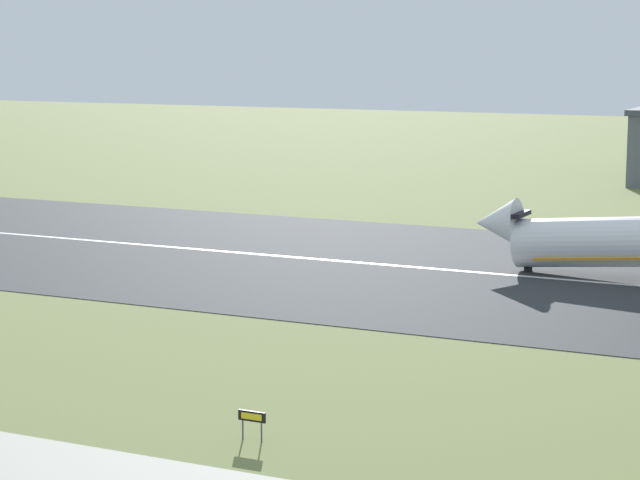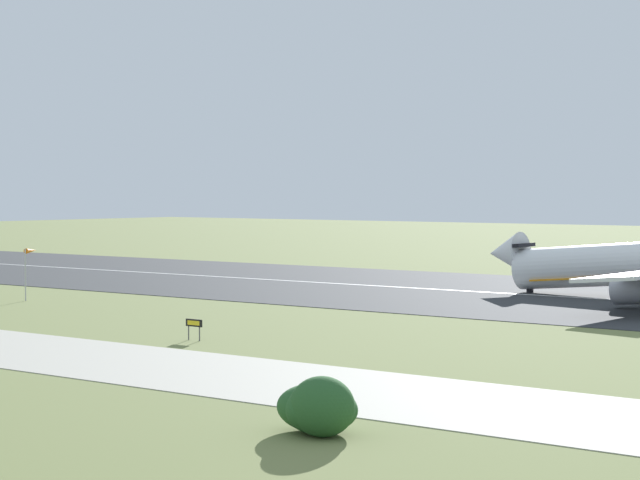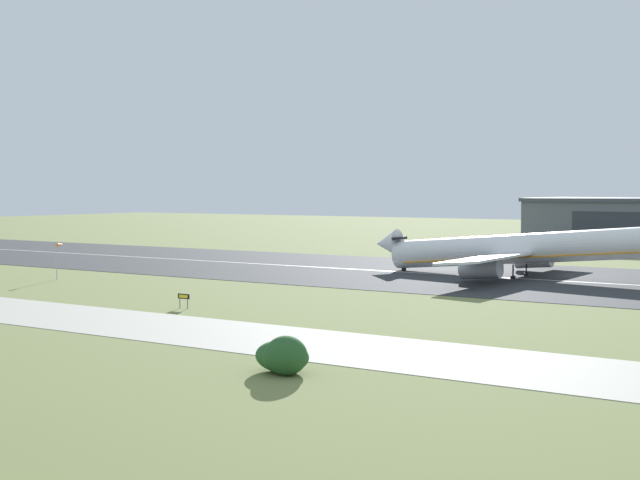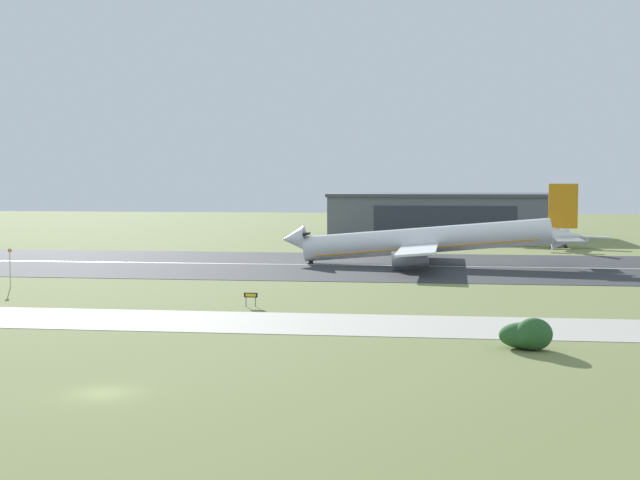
{
  "view_description": "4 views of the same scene",
  "coord_description": "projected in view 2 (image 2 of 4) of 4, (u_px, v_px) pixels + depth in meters",
  "views": [
    {
      "loc": [
        34.43,
        -13.89,
        22.61
      ],
      "look_at": [
        -11.3,
        82.21,
        5.57
      ],
      "focal_mm": 70.0,
      "sensor_mm": 36.0,
      "label": 1
    },
    {
      "loc": [
        71.31,
        -27.31,
        12.35
      ],
      "look_at": [
        -11.16,
        79.47,
        6.81
      ],
      "focal_mm": 70.0,
      "sensor_mm": 36.0,
      "label": 2
    },
    {
      "loc": [
        72.5,
        -34.0,
        14.27
      ],
      "look_at": [
        -3.86,
        84.87,
        6.19
      ],
      "focal_mm": 50.0,
      "sensor_mm": 36.0,
      "label": 3
    },
    {
      "loc": [
        24.63,
        -62.9,
        15.93
      ],
      "look_at": [
        4.76,
        88.41,
        5.61
      ],
      "focal_mm": 50.0,
      "sensor_mm": 36.0,
      "label": 4
    }
  ],
  "objects": [
    {
      "name": "ground_plane",
      "position": [
        218.0,
        334.0,
        105.88
      ],
      "size": [
        632.8,
        632.8,
        0.0
      ],
      "primitive_type": "plane",
      "color": "olive"
    },
    {
      "name": "runway_strip",
      "position": [
        511.0,
        294.0,
        146.1
      ],
      "size": [
        392.8,
        54.48,
        0.06
      ],
      "primitive_type": "cube",
      "color": "#2B2D30",
      "rests_on": "ground_plane"
    },
    {
      "name": "runway_sign",
      "position": [
        194.0,
        324.0,
        101.33
      ],
      "size": [
        1.74,
        0.13,
        1.75
      ],
      "color": "#4C4C51",
      "rests_on": "ground_plane"
    },
    {
      "name": "taxiway_road",
      "position": [
        65.0,
        355.0,
        92.55
      ],
      "size": [
        294.6,
        14.75,
        0.05
      ],
      "primitive_type": "cube",
      "color": "#B2AD9E",
      "rests_on": "ground_plane"
    },
    {
      "name": "windsock_pole",
      "position": [
        30.0,
        254.0,
        137.99
      ],
      "size": [
        1.29,
        2.36,
        5.8
      ],
      "color": "#B7B7BC",
      "rests_on": "ground_plane"
    },
    {
      "name": "shrub_clump",
      "position": [
        319.0,
        408.0,
        62.67
      ],
      "size": [
        4.93,
        4.04,
        3.04
      ],
      "color": "#285628",
      "rests_on": "ground_plane"
    },
    {
      "name": "runway_centreline",
      "position": [
        511.0,
        294.0,
        146.1
      ],
      "size": [
        353.52,
        0.7,
        0.01
      ],
      "primitive_type": "cube",
      "color": "silver",
      "rests_on": "runway_strip"
    }
  ]
}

